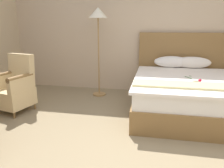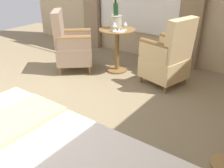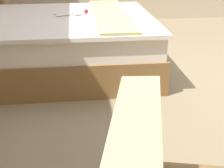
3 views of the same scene
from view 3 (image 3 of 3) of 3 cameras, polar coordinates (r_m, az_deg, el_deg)
ground_plane at (r=3.47m, az=17.41°, el=-0.33°), size 7.89×7.89×0.00m
bed at (r=3.71m, az=-10.67°, el=7.82°), size 1.82×2.20×1.34m
nightstand at (r=4.88m, az=-18.78°, el=9.81°), size 0.53×0.48×0.53m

